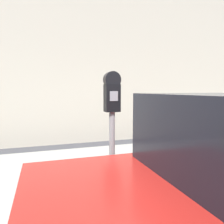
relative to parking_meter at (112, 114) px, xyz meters
name	(u,v)px	position (x,y,z in m)	size (l,w,h in m)	color
sidewalk	(80,173)	(-0.19, 1.19, -1.14)	(24.00, 2.80, 0.13)	#ADAAA3
building_facade	(62,19)	(-0.19, 3.73, 2.18)	(24.00, 0.30, 6.77)	beige
parking_meter	(112,114)	(0.00, 0.00, 0.00)	(0.19, 0.14, 1.58)	gray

